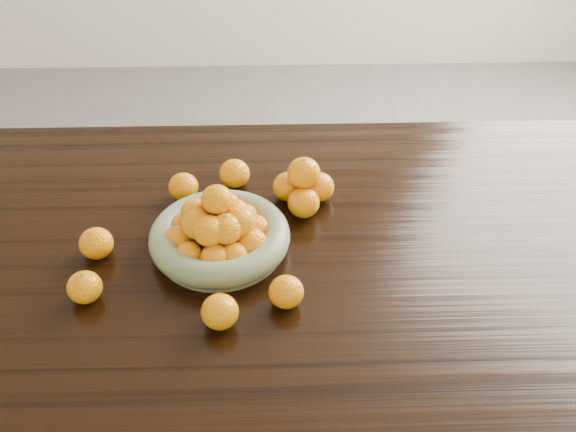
{
  "coord_description": "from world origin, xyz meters",
  "views": [
    {
      "loc": [
        -0.08,
        -1.08,
        1.66
      ],
      "look_at": [
        -0.05,
        -0.02,
        0.83
      ],
      "focal_mm": 40.0,
      "sensor_mm": 36.0,
      "label": 1
    }
  ],
  "objects_px": {
    "orange_pyramid": "(304,187)",
    "dining_table": "(309,268)",
    "fruit_bowl": "(219,233)",
    "loose_orange_0": "(85,287)"
  },
  "relations": [
    {
      "from": "dining_table",
      "to": "fruit_bowl",
      "type": "height_order",
      "value": "fruit_bowl"
    },
    {
      "from": "orange_pyramid",
      "to": "dining_table",
      "type": "bearing_deg",
      "value": -86.13
    },
    {
      "from": "dining_table",
      "to": "orange_pyramid",
      "type": "xyz_separation_m",
      "value": [
        -0.01,
        0.13,
        0.14
      ]
    },
    {
      "from": "orange_pyramid",
      "to": "fruit_bowl",
      "type": "bearing_deg",
      "value": -139.85
    },
    {
      "from": "fruit_bowl",
      "to": "orange_pyramid",
      "type": "height_order",
      "value": "fruit_bowl"
    },
    {
      "from": "fruit_bowl",
      "to": "dining_table",
      "type": "bearing_deg",
      "value": 8.54
    },
    {
      "from": "dining_table",
      "to": "fruit_bowl",
      "type": "distance_m",
      "value": 0.24
    },
    {
      "from": "orange_pyramid",
      "to": "loose_orange_0",
      "type": "bearing_deg",
      "value": -145.78
    },
    {
      "from": "dining_table",
      "to": "fruit_bowl",
      "type": "xyz_separation_m",
      "value": [
        -0.19,
        -0.03,
        0.14
      ]
    },
    {
      "from": "orange_pyramid",
      "to": "loose_orange_0",
      "type": "distance_m",
      "value": 0.53
    }
  ]
}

